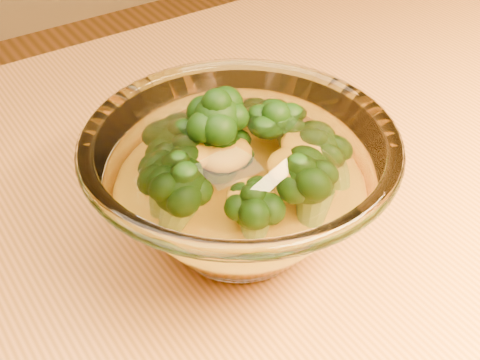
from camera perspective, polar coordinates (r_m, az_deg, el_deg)
table at (r=0.55m, az=3.25°, el=-15.03°), size 1.20×0.80×0.75m
glass_bowl at (r=0.46m, az=-0.00°, el=-0.45°), size 0.22×0.22×0.10m
cheese_sauce at (r=0.48m, az=-0.00°, el=-2.33°), size 0.13×0.13×0.04m
broccoli_heap at (r=0.46m, az=-0.57°, el=1.47°), size 0.14×0.13×0.08m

